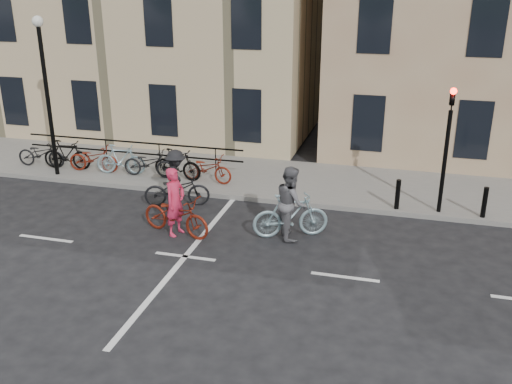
% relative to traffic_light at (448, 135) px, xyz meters
% --- Properties ---
extents(ground, '(120.00, 120.00, 0.00)m').
position_rel_traffic_light_xyz_m(ground, '(-6.20, -4.34, -2.45)').
color(ground, black).
rests_on(ground, ground).
extents(sidewalk, '(46.00, 4.00, 0.15)m').
position_rel_traffic_light_xyz_m(sidewalk, '(-10.20, 1.66, -2.38)').
color(sidewalk, slate).
rests_on(sidewalk, ground).
extents(building_west, '(20.00, 10.00, 10.00)m').
position_rel_traffic_light_xyz_m(building_west, '(-15.20, 8.66, 2.70)').
color(building_west, tan).
rests_on(building_west, sidewalk).
extents(traffic_light, '(0.18, 0.30, 3.90)m').
position_rel_traffic_light_xyz_m(traffic_light, '(0.00, 0.00, 0.00)').
color(traffic_light, black).
rests_on(traffic_light, sidewalk).
extents(lamp_post, '(0.36, 0.36, 5.28)m').
position_rel_traffic_light_xyz_m(lamp_post, '(-12.70, 0.06, 1.04)').
color(lamp_post, black).
rests_on(lamp_post, sidewalk).
extents(bollard_east, '(0.14, 0.14, 0.90)m').
position_rel_traffic_light_xyz_m(bollard_east, '(-1.20, -0.09, -1.85)').
color(bollard_east, black).
rests_on(bollard_east, sidewalk).
extents(bollard_west, '(0.14, 0.14, 0.90)m').
position_rel_traffic_light_xyz_m(bollard_west, '(1.20, -0.09, -1.85)').
color(bollard_west, black).
rests_on(bollard_west, sidewalk).
extents(parked_bikes, '(8.30, 1.23, 1.05)m').
position_rel_traffic_light_xyz_m(parked_bikes, '(-10.55, 0.70, -1.81)').
color(parked_bikes, black).
rests_on(parked_bikes, sidewalk).
extents(cyclist_pink, '(2.23, 1.26, 1.88)m').
position_rel_traffic_light_xyz_m(cyclist_pink, '(-6.92, -3.13, -1.80)').
color(cyclist_pink, maroon).
rests_on(cyclist_pink, ground).
extents(cyclist_grey, '(2.11, 1.34, 1.98)m').
position_rel_traffic_light_xyz_m(cyclist_grey, '(-3.90, -2.49, -1.65)').
color(cyclist_grey, '#86A5AF').
rests_on(cyclist_grey, ground).
extents(cyclist_dark, '(2.10, 1.29, 1.76)m').
position_rel_traffic_light_xyz_m(cyclist_dark, '(-7.70, -1.21, -1.76)').
color(cyclist_dark, black).
rests_on(cyclist_dark, ground).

